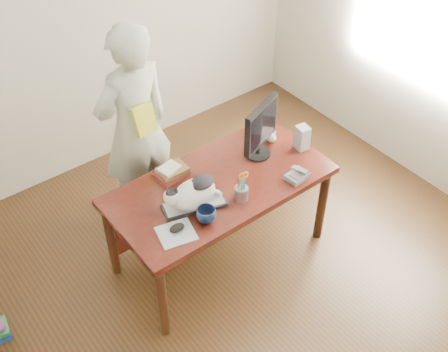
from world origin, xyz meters
TOP-DOWN VIEW (x-y plane):
  - room at (0.00, 0.00)m, footprint 4.50×4.50m
  - desk at (0.00, 0.68)m, footprint 1.60×0.80m
  - keyboard at (-0.28, 0.52)m, footprint 0.46×0.28m
  - cat at (-0.29, 0.52)m, footprint 0.42×0.29m
  - monitor at (0.42, 0.67)m, footprint 0.39×0.25m
  - pen_cup at (0.02, 0.38)m, footprint 0.11×0.11m
  - mousepad at (-0.51, 0.39)m, footprint 0.28×0.26m
  - mouse at (-0.49, 0.41)m, footprint 0.12×0.09m
  - coffee_mug at (-0.29, 0.36)m, footprint 0.17×0.17m
  - phone at (0.47, 0.30)m, footprint 0.17×0.15m
  - speaker at (0.73, 0.54)m, footprint 0.10×0.11m
  - baseball at (0.60, 0.73)m, footprint 0.07×0.07m
  - book_stack at (-0.23, 0.87)m, footprint 0.25×0.19m
  - calculator at (0.61, 0.84)m, footprint 0.14×0.18m
  - person at (-0.22, 1.37)m, footprint 0.66×0.46m
  - held_book at (-0.22, 1.20)m, footprint 0.17×0.11m

SIDE VIEW (x-z plane):
  - desk at x=0.00m, z-range 0.23..0.98m
  - mousepad at x=-0.51m, z-range 0.75..0.76m
  - keyboard at x=-0.28m, z-range 0.75..0.78m
  - mouse at x=-0.49m, z-range 0.75..0.80m
  - phone at x=0.47m, z-range 0.74..0.81m
  - calculator at x=0.61m, z-range 0.75..0.80m
  - baseball at x=0.60m, z-range 0.75..0.82m
  - book_stack at x=-0.23m, z-range 0.74..0.83m
  - coffee_mug at x=-0.29m, z-range 0.75..0.85m
  - pen_cup at x=0.02m, z-range 0.70..0.94m
  - speaker at x=0.73m, z-range 0.75..0.94m
  - person at x=-0.22m, z-range 0.00..1.74m
  - cat at x=-0.29m, z-range 0.75..0.99m
  - monitor at x=0.42m, z-range 0.78..1.23m
  - held_book at x=-0.22m, z-range 0.94..1.16m
  - room at x=0.00m, z-range -0.90..3.60m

